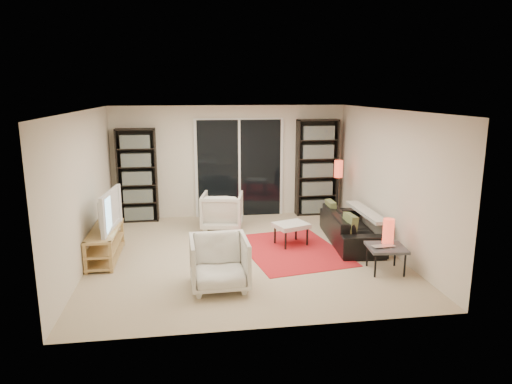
{
  "coord_description": "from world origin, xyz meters",
  "views": [
    {
      "loc": [
        -0.86,
        -7.26,
        2.7
      ],
      "look_at": [
        0.25,
        0.3,
        1.0
      ],
      "focal_mm": 32.0,
      "sensor_mm": 36.0,
      "label": 1
    }
  ],
  "objects_px": {
    "bookshelf_right": "(317,168)",
    "armchair_front": "(219,263)",
    "armchair_back": "(222,211)",
    "side_table": "(386,249)",
    "sofa": "(351,227)",
    "tv_stand": "(105,243)",
    "floor_lamp": "(338,176)",
    "bookshelf_left": "(137,176)",
    "ottoman": "(291,226)"
  },
  "relations": [
    {
      "from": "sofa",
      "to": "tv_stand",
      "type": "bearing_deg",
      "value": 97.89
    },
    {
      "from": "ottoman",
      "to": "floor_lamp",
      "type": "height_order",
      "value": "floor_lamp"
    },
    {
      "from": "bookshelf_left",
      "to": "tv_stand",
      "type": "height_order",
      "value": "bookshelf_left"
    },
    {
      "from": "bookshelf_left",
      "to": "bookshelf_right",
      "type": "xyz_separation_m",
      "value": [
        3.85,
        -0.0,
        0.07
      ]
    },
    {
      "from": "bookshelf_right",
      "to": "armchair_front",
      "type": "height_order",
      "value": "bookshelf_right"
    },
    {
      "from": "armchair_front",
      "to": "ottoman",
      "type": "distance_m",
      "value": 2.15
    },
    {
      "from": "bookshelf_left",
      "to": "sofa",
      "type": "bearing_deg",
      "value": -26.99
    },
    {
      "from": "tv_stand",
      "to": "floor_lamp",
      "type": "relative_size",
      "value": 1.03
    },
    {
      "from": "armchair_back",
      "to": "side_table",
      "type": "relative_size",
      "value": 1.32
    },
    {
      "from": "tv_stand",
      "to": "side_table",
      "type": "xyz_separation_m",
      "value": [
        4.31,
        -1.17,
        0.1
      ]
    },
    {
      "from": "ottoman",
      "to": "armchair_back",
      "type": "bearing_deg",
      "value": 134.52
    },
    {
      "from": "armchair_front",
      "to": "side_table",
      "type": "height_order",
      "value": "armchair_front"
    },
    {
      "from": "bookshelf_right",
      "to": "ottoman",
      "type": "height_order",
      "value": "bookshelf_right"
    },
    {
      "from": "armchair_back",
      "to": "armchair_front",
      "type": "height_order",
      "value": "armchair_front"
    },
    {
      "from": "bookshelf_left",
      "to": "sofa",
      "type": "xyz_separation_m",
      "value": [
        3.94,
        -2.01,
        -0.69
      ]
    },
    {
      "from": "bookshelf_right",
      "to": "armchair_back",
      "type": "height_order",
      "value": "bookshelf_right"
    },
    {
      "from": "bookshelf_right",
      "to": "armchair_front",
      "type": "xyz_separation_m",
      "value": [
        -2.4,
        -3.63,
        -0.68
      ]
    },
    {
      "from": "armchair_back",
      "to": "side_table",
      "type": "height_order",
      "value": "armchair_back"
    },
    {
      "from": "bookshelf_right",
      "to": "floor_lamp",
      "type": "height_order",
      "value": "bookshelf_right"
    },
    {
      "from": "tv_stand",
      "to": "ottoman",
      "type": "height_order",
      "value": "tv_stand"
    },
    {
      "from": "floor_lamp",
      "to": "armchair_front",
      "type": "bearing_deg",
      "value": -132.07
    },
    {
      "from": "armchair_front",
      "to": "bookshelf_left",
      "type": "bearing_deg",
      "value": 110.0
    },
    {
      "from": "ottoman",
      "to": "side_table",
      "type": "xyz_separation_m",
      "value": [
        1.16,
        -1.41,
        0.02
      ]
    },
    {
      "from": "bookshelf_right",
      "to": "floor_lamp",
      "type": "relative_size",
      "value": 1.61
    },
    {
      "from": "side_table",
      "to": "armchair_front",
      "type": "bearing_deg",
      "value": -174.97
    },
    {
      "from": "bookshelf_left",
      "to": "floor_lamp",
      "type": "relative_size",
      "value": 1.5
    },
    {
      "from": "side_table",
      "to": "ottoman",
      "type": "bearing_deg",
      "value": 129.24
    },
    {
      "from": "tv_stand",
      "to": "armchair_front",
      "type": "height_order",
      "value": "armchair_front"
    },
    {
      "from": "armchair_back",
      "to": "side_table",
      "type": "xyz_separation_m",
      "value": [
        2.3,
        -2.58,
        -0.01
      ]
    },
    {
      "from": "sofa",
      "to": "side_table",
      "type": "relative_size",
      "value": 3.19
    },
    {
      "from": "sofa",
      "to": "side_table",
      "type": "xyz_separation_m",
      "value": [
        0.05,
        -1.39,
        0.08
      ]
    },
    {
      "from": "armchair_front",
      "to": "floor_lamp",
      "type": "height_order",
      "value": "floor_lamp"
    },
    {
      "from": "bookshelf_left",
      "to": "armchair_back",
      "type": "relative_size",
      "value": 2.42
    },
    {
      "from": "sofa",
      "to": "floor_lamp",
      "type": "relative_size",
      "value": 1.49
    },
    {
      "from": "armchair_back",
      "to": "floor_lamp",
      "type": "relative_size",
      "value": 0.62
    },
    {
      "from": "armchair_front",
      "to": "ottoman",
      "type": "height_order",
      "value": "armchair_front"
    },
    {
      "from": "armchair_back",
      "to": "floor_lamp",
      "type": "xyz_separation_m",
      "value": [
        2.43,
        0.16,
        0.62
      ]
    },
    {
      "from": "tv_stand",
      "to": "ottoman",
      "type": "relative_size",
      "value": 1.97
    },
    {
      "from": "tv_stand",
      "to": "floor_lamp",
      "type": "xyz_separation_m",
      "value": [
        4.44,
        1.56,
        0.72
      ]
    },
    {
      "from": "sofa",
      "to": "bookshelf_right",
      "type": "bearing_deg",
      "value": 7.67
    },
    {
      "from": "ottoman",
      "to": "floor_lamp",
      "type": "xyz_separation_m",
      "value": [
        1.28,
        1.32,
        0.64
      ]
    },
    {
      "from": "tv_stand",
      "to": "ottoman",
      "type": "xyz_separation_m",
      "value": [
        3.16,
        0.24,
        0.08
      ]
    },
    {
      "from": "sofa",
      "to": "bookshelf_left",
      "type": "bearing_deg",
      "value": 67.98
    },
    {
      "from": "bookshelf_right",
      "to": "armchair_back",
      "type": "bearing_deg",
      "value": -159.0
    },
    {
      "from": "tv_stand",
      "to": "floor_lamp",
      "type": "distance_m",
      "value": 4.76
    },
    {
      "from": "armchair_front",
      "to": "side_table",
      "type": "bearing_deg",
      "value": 3.23
    },
    {
      "from": "tv_stand",
      "to": "armchair_back",
      "type": "relative_size",
      "value": 1.67
    },
    {
      "from": "floor_lamp",
      "to": "armchair_back",
      "type": "bearing_deg",
      "value": -176.19
    },
    {
      "from": "tv_stand",
      "to": "armchair_front",
      "type": "bearing_deg",
      "value": -38.31
    },
    {
      "from": "ottoman",
      "to": "bookshelf_right",
      "type": "bearing_deg",
      "value": 63.03
    }
  ]
}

